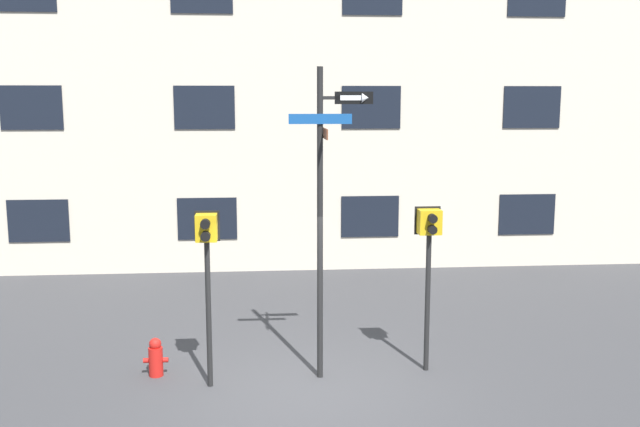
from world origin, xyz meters
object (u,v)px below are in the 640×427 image
object	(u,v)px
street_sign_pole	(324,202)
pedestrian_signal_right	(429,243)
fire_hydrant	(156,358)
pedestrian_signal_left	(207,251)

from	to	relation	value
street_sign_pole	pedestrian_signal_right	world-z (taller)	street_sign_pole
pedestrian_signal_right	fire_hydrant	distance (m)	4.56
pedestrian_signal_left	fire_hydrant	world-z (taller)	pedestrian_signal_left
street_sign_pole	pedestrian_signal_left	size ratio (longest dim) A/B	1.79
street_sign_pole	pedestrian_signal_right	distance (m)	1.77
pedestrian_signal_left	fire_hydrant	xyz separation A→B (m)	(-0.86, 0.47, -1.76)
street_sign_pole	pedestrian_signal_left	world-z (taller)	street_sign_pole
street_sign_pole	pedestrian_signal_left	xyz separation A→B (m)	(-1.71, -0.22, -0.67)
pedestrian_signal_right	fire_hydrant	bearing A→B (deg)	178.55
street_sign_pole	fire_hydrant	world-z (taller)	street_sign_pole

